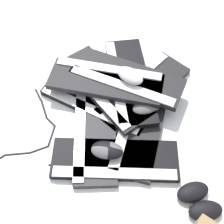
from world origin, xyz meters
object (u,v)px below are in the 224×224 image
(mouse_4, at_px, (205,211))
(mouse_5, at_px, (107,150))
(keyboard_2, at_px, (143,91))
(keyboard_5, at_px, (104,87))
(mouse_2, at_px, (146,107))
(mouse_0, at_px, (193,192))
(keyboard_8, at_px, (127,78))
(keyboard_3, at_px, (96,101))
(keyboard_1, at_px, (141,125))
(mouse_3, at_px, (107,150))
(keyboard_4, at_px, (95,130))
(keyboard_7, at_px, (129,80))
(keyboard_0, at_px, (115,160))
(keyboard_6, at_px, (106,81))
(mouse_1, at_px, (130,75))

(mouse_4, relative_size, mouse_5, 1.00)
(mouse_5, bearing_deg, keyboard_2, 77.56)
(keyboard_5, bearing_deg, mouse_2, 52.36)
(mouse_4, bearing_deg, mouse_2, -74.76)
(mouse_0, bearing_deg, mouse_4, -81.91)
(keyboard_2, height_order, keyboard_8, keyboard_8)
(keyboard_3, bearing_deg, mouse_0, 36.03)
(keyboard_1, xyz_separation_m, mouse_3, (0.11, -0.14, 0.04))
(keyboard_4, bearing_deg, keyboard_8, 143.48)
(keyboard_5, height_order, mouse_3, mouse_3)
(keyboard_7, bearing_deg, mouse_5, -20.05)
(keyboard_0, relative_size, mouse_5, 4.13)
(keyboard_8, height_order, mouse_4, keyboard_8)
(keyboard_2, relative_size, mouse_0, 3.89)
(keyboard_5, xyz_separation_m, keyboard_8, (-0.02, 0.09, 0.03))
(keyboard_0, bearing_deg, mouse_0, 60.30)
(keyboard_1, distance_m, keyboard_8, 0.20)
(keyboard_2, xyz_separation_m, keyboard_4, (0.17, -0.20, 0.00))
(keyboard_0, relative_size, keyboard_6, 0.98)
(mouse_2, height_order, mouse_3, same)
(keyboard_3, height_order, mouse_2, mouse_2)
(keyboard_7, bearing_deg, mouse_3, -20.17)
(keyboard_2, distance_m, keyboard_4, 0.26)
(keyboard_4, height_order, mouse_3, mouse_3)
(keyboard_8, bearing_deg, mouse_5, -18.99)
(keyboard_6, bearing_deg, mouse_0, 29.05)
(keyboard_4, relative_size, keyboard_7, 1.01)
(keyboard_6, height_order, mouse_3, keyboard_6)
(mouse_0, bearing_deg, keyboard_0, 136.23)
(keyboard_8, relative_size, mouse_2, 4.16)
(keyboard_4, height_order, keyboard_5, keyboard_5)
(keyboard_4, height_order, mouse_2, mouse_2)
(keyboard_3, xyz_separation_m, mouse_5, (0.24, 0.02, 0.04))
(mouse_1, bearing_deg, keyboard_6, -142.68)
(keyboard_0, height_order, mouse_3, mouse_3)
(keyboard_4, distance_m, mouse_4, 0.47)
(mouse_2, xyz_separation_m, mouse_4, (0.39, 0.13, -0.03))
(mouse_3, bearing_deg, keyboard_6, 95.20)
(keyboard_2, distance_m, keyboard_3, 0.19)
(keyboard_4, height_order, mouse_1, mouse_1)
(keyboard_1, xyz_separation_m, mouse_4, (0.34, 0.16, 0.01))
(keyboard_2, relative_size, mouse_4, 3.89)
(keyboard_6, relative_size, mouse_0, 4.22)
(keyboard_7, distance_m, mouse_3, 0.33)
(keyboard_0, distance_m, keyboard_5, 0.31)
(keyboard_1, distance_m, keyboard_2, 0.16)
(keyboard_4, distance_m, keyboard_5, 0.18)
(keyboard_5, distance_m, mouse_1, 0.12)
(mouse_0, bearing_deg, keyboard_7, 94.18)
(keyboard_4, height_order, mouse_0, mouse_0)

